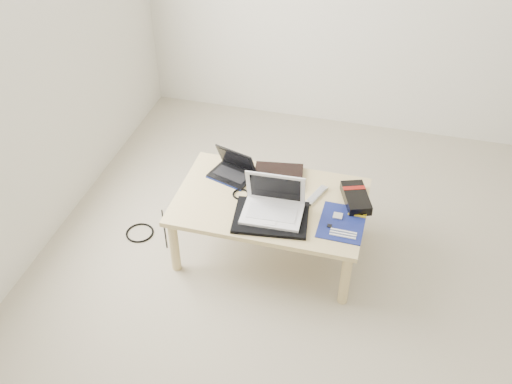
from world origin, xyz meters
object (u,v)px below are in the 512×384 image
(coffee_table, at_px, (270,206))
(netbook, at_px, (233,170))
(white_laptop, at_px, (273,205))
(gpu_box, at_px, (356,198))

(coffee_table, relative_size, netbook, 3.67)
(white_laptop, distance_m, gpu_box, 0.49)
(coffee_table, bearing_deg, netbook, 148.23)
(gpu_box, bearing_deg, white_laptop, -152.40)
(netbook, xyz_separation_m, white_laptop, (0.32, -0.29, 0.03))
(netbook, bearing_deg, gpu_box, -4.63)
(netbook, distance_m, white_laptop, 0.43)
(white_laptop, bearing_deg, coffee_table, 110.73)
(coffee_table, xyz_separation_m, netbook, (-0.28, 0.17, 0.09))
(white_laptop, height_order, gpu_box, white_laptop)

